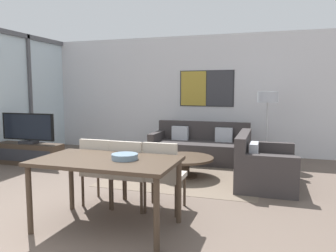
% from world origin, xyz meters
% --- Properties ---
extents(wall_back, '(7.66, 0.09, 2.80)m').
position_xyz_m(wall_back, '(0.02, 5.41, 1.40)').
color(wall_back, silver).
rests_on(wall_back, ground_plane).
extents(area_rug, '(2.59, 2.04, 0.01)m').
position_xyz_m(area_rug, '(0.73, 3.09, 0.00)').
color(area_rug, '#706051').
rests_on(area_rug, ground_plane).
extents(tv_console, '(1.44, 0.39, 0.43)m').
position_xyz_m(tv_console, '(-2.55, 3.06, 0.22)').
color(tv_console, '#423326').
rests_on(tv_console, ground_plane).
extents(television, '(1.22, 0.20, 0.62)m').
position_xyz_m(television, '(-2.55, 3.06, 0.74)').
color(television, '#2D2D33').
rests_on(television, tv_console).
extents(sofa_main, '(2.03, 0.90, 0.82)m').
position_xyz_m(sofa_main, '(0.73, 4.44, 0.27)').
color(sofa_main, '#383333').
rests_on(sofa_main, ground_plane).
extents(sofa_side, '(0.90, 1.38, 0.82)m').
position_xyz_m(sofa_side, '(2.03, 3.01, 0.27)').
color(sofa_side, '#383333').
rests_on(sofa_side, ground_plane).
extents(coffee_table, '(1.02, 1.02, 0.35)m').
position_xyz_m(coffee_table, '(0.73, 3.09, 0.27)').
color(coffee_table, '#423326').
rests_on(coffee_table, ground_plane).
extents(dining_table, '(1.54, 0.88, 0.78)m').
position_xyz_m(dining_table, '(0.47, 0.76, 0.69)').
color(dining_table, '#423326').
rests_on(dining_table, ground_plane).
extents(dining_chair_left, '(0.46, 0.46, 0.89)m').
position_xyz_m(dining_chair_left, '(0.03, 1.40, 0.51)').
color(dining_chair_left, '#B2A899').
rests_on(dining_chair_left, ground_plane).
extents(dining_chair_centre, '(0.46, 0.46, 0.89)m').
position_xyz_m(dining_chair_centre, '(0.47, 1.38, 0.51)').
color(dining_chair_centre, '#B2A899').
rests_on(dining_chair_centre, ground_plane).
extents(dining_chair_right, '(0.46, 0.46, 0.89)m').
position_xyz_m(dining_chair_right, '(0.90, 1.41, 0.51)').
color(dining_chair_right, '#B2A899').
rests_on(dining_chair_right, ground_plane).
extents(fruit_bowl, '(0.29, 0.29, 0.06)m').
position_xyz_m(fruit_bowl, '(0.66, 0.81, 0.81)').
color(fruit_bowl, slate).
rests_on(fruit_bowl, dining_table).
extents(floor_lamp, '(0.40, 0.40, 1.49)m').
position_xyz_m(floor_lamp, '(2.08, 4.50, 1.29)').
color(floor_lamp, '#2D2D33').
rests_on(floor_lamp, ground_plane).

